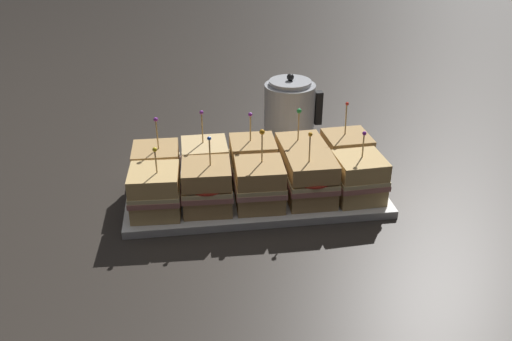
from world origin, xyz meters
The scene contains 13 objects.
ground_plane centered at (0.00, 0.00, 0.00)m, with size 6.00×6.00×0.00m, color #2D2823.
serving_platter centered at (0.00, 0.00, 0.01)m, with size 0.59×0.26×0.02m.
sandwich_front_far_left centered at (-0.23, -0.06, 0.07)m, with size 0.11×0.11×0.16m.
sandwich_front_left centered at (-0.11, -0.06, 0.07)m, with size 0.11×0.11×0.17m.
sandwich_front_center centered at (0.00, -0.06, 0.07)m, with size 0.11×0.11×0.18m.
sandwich_front_right centered at (0.12, -0.06, 0.07)m, with size 0.11×0.11×0.17m.
sandwich_front_far_right centered at (0.22, -0.06, 0.07)m, with size 0.11×0.11×0.16m.
sandwich_back_far_left centered at (-0.22, 0.06, 0.07)m, with size 0.11×0.11×0.18m.
sandwich_back_left centered at (-0.11, 0.05, 0.07)m, with size 0.11×0.11×0.18m.
sandwich_back_center centered at (0.00, 0.06, 0.07)m, with size 0.11×0.11×0.18m.
sandwich_back_right centered at (0.11, 0.05, 0.07)m, with size 0.11×0.11×0.18m.
sandwich_back_far_right centered at (0.23, 0.06, 0.07)m, with size 0.11×0.11×0.19m.
kettle_steel centered at (0.14, 0.33, 0.08)m, with size 0.16×0.14×0.19m.
Camera 1 is at (-0.15, -1.08, 0.65)m, focal length 38.00 mm.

